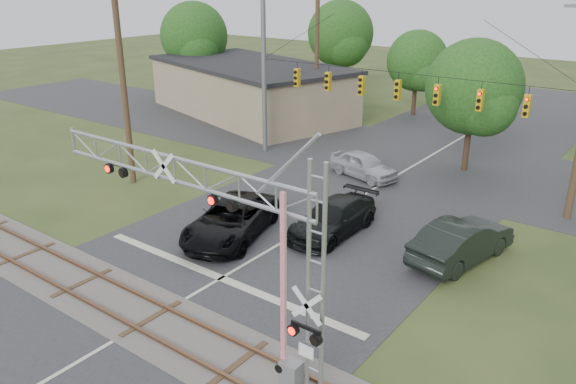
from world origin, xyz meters
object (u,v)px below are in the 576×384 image
Objects in this scene: crossing_gantry at (223,237)px; car_dark at (333,218)px; sedan_silver at (363,165)px; commercial_building at (249,88)px; traffic_signal_span at (413,84)px; pickup_black at (231,220)px.

car_dark is at bearing 105.05° from crossing_gantry.
commercial_building is (-16.01, 8.52, 1.43)m from sedan_silver.
traffic_signal_span is 20.30m from commercial_building.
traffic_signal_span is 3.23× the size of pickup_black.
car_dark is (0.38, -8.38, -4.87)m from traffic_signal_span.
car_dark is at bearing -87.41° from traffic_signal_span.
crossing_gantry is 33.93m from commercial_building.
sedan_silver is at bearing 110.15° from car_dark.
crossing_gantry is 1.92× the size of car_dark.
crossing_gantry reaches higher than sedan_silver.
car_dark is at bearing -145.24° from sedan_silver.
crossing_gantry is 10.95m from car_dark.
traffic_signal_span is 0.94× the size of commercial_building.
traffic_signal_span is 4.36× the size of sedan_silver.
commercial_building is (-18.42, 7.82, -3.45)m from traffic_signal_span.
traffic_signal_span reaches higher than crossing_gantry.
crossing_gantry is 9.94m from pickup_black.
crossing_gantry is at bearing -34.32° from commercial_building.
traffic_signal_span is at bearing 92.83° from car_dark.
crossing_gantry is at bearing -74.71° from car_dark.
sedan_silver is (-2.40, -0.70, -4.89)m from traffic_signal_span.
car_dark is 1.20× the size of sedan_silver.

